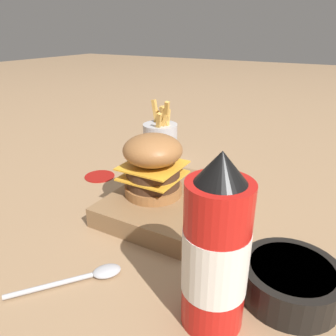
{
  "coord_description": "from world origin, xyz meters",
  "views": [
    {
      "loc": [
        -0.5,
        -0.2,
        0.32
      ],
      "look_at": [
        -0.03,
        0.06,
        0.09
      ],
      "focal_mm": 35.0,
      "sensor_mm": 36.0,
      "label": 1
    }
  ],
  "objects_px": {
    "serving_board": "(168,201)",
    "fries_basket": "(160,138)",
    "side_bowl": "(290,280)",
    "burger": "(153,165)",
    "ketchup_bottle": "(216,253)",
    "spoon": "(90,275)"
  },
  "relations": [
    {
      "from": "fries_basket",
      "to": "spoon",
      "type": "xyz_separation_m",
      "value": [
        -0.46,
        -0.16,
        -0.04
      ]
    },
    {
      "from": "burger",
      "to": "fries_basket",
      "type": "distance_m",
      "value": 0.3
    },
    {
      "from": "burger",
      "to": "spoon",
      "type": "relative_size",
      "value": 0.87
    },
    {
      "from": "serving_board",
      "to": "side_bowl",
      "type": "relative_size",
      "value": 1.94
    },
    {
      "from": "fries_basket",
      "to": "spoon",
      "type": "bearing_deg",
      "value": -160.61
    },
    {
      "from": "serving_board",
      "to": "fries_basket",
      "type": "bearing_deg",
      "value": 33.68
    },
    {
      "from": "serving_board",
      "to": "burger",
      "type": "relative_size",
      "value": 2.16
    },
    {
      "from": "serving_board",
      "to": "spoon",
      "type": "distance_m",
      "value": 0.22
    },
    {
      "from": "ketchup_bottle",
      "to": "side_bowl",
      "type": "distance_m",
      "value": 0.13
    },
    {
      "from": "ketchup_bottle",
      "to": "fries_basket",
      "type": "xyz_separation_m",
      "value": [
        0.44,
        0.33,
        -0.05
      ]
    },
    {
      "from": "ketchup_bottle",
      "to": "fries_basket",
      "type": "distance_m",
      "value": 0.55
    },
    {
      "from": "side_bowl",
      "to": "burger",
      "type": "bearing_deg",
      "value": 69.92
    },
    {
      "from": "serving_board",
      "to": "fries_basket",
      "type": "xyz_separation_m",
      "value": [
        0.24,
        0.16,
        0.03
      ]
    },
    {
      "from": "burger",
      "to": "spoon",
      "type": "height_order",
      "value": "burger"
    },
    {
      "from": "side_bowl",
      "to": "fries_basket",
      "type": "bearing_deg",
      "value": 48.69
    },
    {
      "from": "fries_basket",
      "to": "side_bowl",
      "type": "bearing_deg",
      "value": -131.31
    },
    {
      "from": "serving_board",
      "to": "side_bowl",
      "type": "xyz_separation_m",
      "value": [
        -0.11,
        -0.24,
        0.01
      ]
    },
    {
      "from": "side_bowl",
      "to": "spoon",
      "type": "distance_m",
      "value": 0.27
    },
    {
      "from": "side_bowl",
      "to": "serving_board",
      "type": "bearing_deg",
      "value": 65.16
    },
    {
      "from": "ketchup_bottle",
      "to": "spoon",
      "type": "xyz_separation_m",
      "value": [
        -0.02,
        0.17,
        -0.09
      ]
    },
    {
      "from": "serving_board",
      "to": "ketchup_bottle",
      "type": "xyz_separation_m",
      "value": [
        -0.2,
        -0.17,
        0.08
      ]
    },
    {
      "from": "spoon",
      "to": "side_bowl",
      "type": "bearing_deg",
      "value": -28.02
    }
  ]
}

